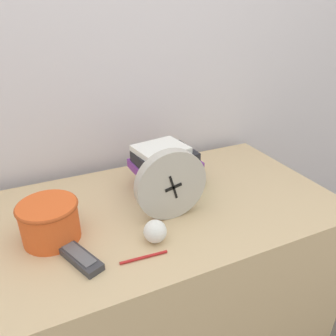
# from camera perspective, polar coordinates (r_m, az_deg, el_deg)

# --- Properties ---
(wall_back) EXTENTS (6.00, 0.04, 2.40)m
(wall_back) POSITION_cam_1_polar(r_m,az_deg,el_deg) (1.32, -12.72, 17.79)
(wall_back) COLOR silver
(wall_back) RESTS_ON ground_plane
(desk) EXTENTS (1.39, 0.67, 0.77)m
(desk) POSITION_cam_1_polar(r_m,az_deg,el_deg) (1.35, -4.82, -21.18)
(desk) COLOR tan
(desk) RESTS_ON ground_plane
(desk_clock) EXTENTS (0.23, 0.04, 0.23)m
(desk_clock) POSITION_cam_1_polar(r_m,az_deg,el_deg) (1.01, 0.54, -2.96)
(desk_clock) COLOR #B7B2A8
(desk_clock) RESTS_ON desk
(book_stack) EXTENTS (0.24, 0.21, 0.17)m
(book_stack) POSITION_cam_1_polar(r_m,az_deg,el_deg) (1.19, -0.40, 0.15)
(book_stack) COLOR red
(book_stack) RESTS_ON desk
(basket) EXTENTS (0.17, 0.17, 0.12)m
(basket) POSITION_cam_1_polar(r_m,az_deg,el_deg) (1.00, -19.95, -8.51)
(basket) COLOR #E05623
(basket) RESTS_ON desk
(tv_remote) EXTENTS (0.11, 0.17, 0.02)m
(tv_remote) POSITION_cam_1_polar(r_m,az_deg,el_deg) (0.94, -15.29, -14.66)
(tv_remote) COLOR #333338
(tv_remote) RESTS_ON desk
(crumpled_paper_ball) EXTENTS (0.07, 0.07, 0.07)m
(crumpled_paper_ball) POSITION_cam_1_polar(r_m,az_deg,el_deg) (0.95, -2.06, -10.91)
(crumpled_paper_ball) COLOR white
(crumpled_paper_ball) RESTS_ON desk
(pen) EXTENTS (0.13, 0.02, 0.01)m
(pen) POSITION_cam_1_polar(r_m,az_deg,el_deg) (0.92, -4.22, -15.25)
(pen) COLOR #B21E1E
(pen) RESTS_ON desk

